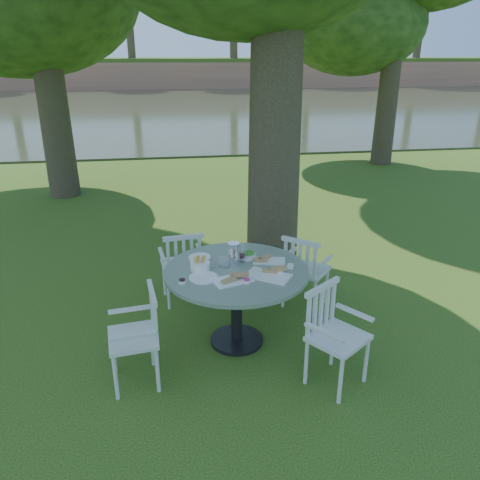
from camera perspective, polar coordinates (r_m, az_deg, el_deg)
The scene contains 9 objects.
ground at distance 5.64m, azimuth 0.32°, elevation -8.80°, with size 140.00×140.00×0.00m, color #213F0D.
table at distance 4.77m, azimuth -0.44°, elevation -5.30°, with size 1.46×1.46×0.85m.
chair_ne at distance 5.53m, azimuth 7.70°, elevation -3.32°, with size 0.64×0.63×0.92m.
chair_nw at distance 5.63m, azimuth -6.96°, elevation -2.74°, with size 0.53×0.50×0.93m.
chair_sw at distance 4.40m, azimuth -11.81°, elevation -10.67°, with size 0.49×0.52×0.92m.
chair_se at distance 4.40m, azimuth 10.94°, elevation -10.42°, with size 0.65×0.64×0.94m.
tableware at distance 4.71m, azimuth -1.07°, elevation -2.90°, with size 1.17×0.89×0.25m.
river at distance 27.95m, azimuth -7.46°, elevation 15.69°, with size 100.00×28.00×0.12m, color #2F351F.
far_bank at distance 46.13m, azimuth -8.39°, elevation 26.99°, with size 100.00×18.00×15.20m.
Camera 1 is at (-0.77, -4.79, 2.87)m, focal length 35.00 mm.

